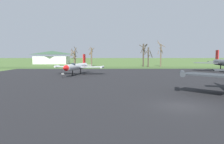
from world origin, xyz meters
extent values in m
plane|color=#4C6B33|center=(0.00, 0.00, 0.00)|extent=(600.00, 600.00, 0.00)
cube|color=black|center=(0.00, 18.78, 0.03)|extent=(71.58, 62.59, 0.05)
cube|color=#3F5B2B|center=(0.00, 56.07, 0.03)|extent=(131.58, 12.00, 0.06)
cylinder|color=silver|center=(-13.51, 29.34, 1.87)|extent=(3.64, 11.36, 1.31)
cone|color=red|center=(-14.86, 23.00, 1.87)|extent=(1.52, 1.85, 1.20)
cylinder|color=black|center=(-12.27, 35.14, 1.87)|extent=(1.05, 0.89, 0.92)
ellipsoid|color=#19232D|center=(-13.96, 27.22, 2.23)|extent=(1.05, 1.98, 0.99)
cube|color=silver|center=(-16.30, 30.93, 1.78)|extent=(5.29, 4.54, 0.12)
cube|color=silver|center=(-10.31, 29.65, 1.78)|extent=(5.11, 3.00, 0.12)
cylinder|color=silver|center=(-18.56, 31.88, 1.78)|extent=(0.91, 2.15, 0.49)
cylinder|color=silver|center=(-7.86, 29.59, 1.78)|extent=(0.91, 2.15, 0.49)
cube|color=red|center=(-12.43, 34.37, 3.59)|extent=(0.47, 1.50, 2.12)
cube|color=silver|center=(-13.55, 34.52, 1.97)|extent=(1.94, 1.55, 0.12)
cube|color=silver|center=(-11.35, 34.05, 1.97)|extent=(1.94, 1.55, 0.12)
cylinder|color=black|center=(-14.03, 26.90, 0.61)|extent=(0.17, 0.17, 1.22)
cylinder|color=black|center=(-12.99, 31.78, 0.61)|extent=(0.17, 0.17, 1.22)
cylinder|color=black|center=(-15.05, 22.36, 0.34)|extent=(0.08, 0.08, 0.68)
cube|color=white|center=(-15.05, 22.36, 0.84)|extent=(0.59, 0.33, 0.36)
cylinder|color=black|center=(25.05, 44.58, 2.40)|extent=(1.31, 1.10, 1.17)
cube|color=#565B60|center=(20.34, 39.93, 2.27)|extent=(6.67, 6.28, 0.16)
cube|color=red|center=(24.87, 43.51, 4.55)|extent=(0.55, 2.15, 2.64)
cube|color=#565B60|center=(23.50, 43.71, 2.52)|extent=(2.32, 1.88, 0.16)
cube|color=#565B60|center=(26.23, 43.26, 2.52)|extent=(2.32, 1.88, 0.16)
cylinder|color=black|center=(24.32, 40.25, 0.78)|extent=(0.22, 0.22, 1.56)
cube|color=#33383D|center=(4.80, 5.19, 2.28)|extent=(5.82, 6.00, 0.16)
cylinder|color=#33383D|center=(2.39, 6.79, 2.28)|extent=(1.39, 2.75, 0.63)
cube|color=#33383D|center=(8.22, 8.82, 2.53)|extent=(2.52, 2.13, 0.16)
cylinder|color=#42382D|center=(-19.48, 63.12, 2.94)|extent=(0.51, 0.51, 5.88)
cylinder|color=#42382D|center=(-19.05, 62.58, 6.40)|extent=(1.32, 1.11, 2.44)
cylinder|color=#42382D|center=(-19.84, 64.06, 3.60)|extent=(2.04, 0.95, 1.18)
cylinder|color=#42382D|center=(-20.09, 62.47, 5.59)|extent=(1.64, 1.55, 2.46)
cylinder|color=brown|center=(-19.26, 60.41, 2.84)|extent=(0.48, 0.48, 5.68)
cylinder|color=brown|center=(-19.96, 61.05, 5.10)|extent=(1.60, 1.71, 2.12)
cylinder|color=brown|center=(-19.16, 61.06, 6.16)|extent=(1.53, 0.44, 2.17)
cylinder|color=brown|center=(-19.37, 59.30, 4.00)|extent=(2.39, 0.49, 1.94)
cylinder|color=brown|center=(-20.18, 60.16, 5.09)|extent=(0.78, 2.02, 1.19)
cylinder|color=brown|center=(-19.63, 59.62, 5.63)|extent=(1.74, 0.97, 1.20)
cylinder|color=brown|center=(-13.28, 63.94, 3.62)|extent=(0.53, 0.53, 7.24)
cylinder|color=brown|center=(-13.36, 64.89, 5.93)|extent=(2.14, 0.44, 2.76)
cylinder|color=brown|center=(-13.47, 64.61, 5.21)|extent=(1.56, 0.66, 1.63)
cylinder|color=brown|center=(-14.00, 64.16, 6.96)|extent=(0.67, 1.62, 1.34)
cylinder|color=#42382D|center=(6.71, 64.17, 4.38)|extent=(0.56, 0.56, 8.76)
cylinder|color=#42382D|center=(6.13, 63.06, 7.56)|extent=(2.45, 1.44, 1.70)
cylinder|color=#42382D|center=(7.19, 63.93, 5.74)|extent=(0.73, 1.19, 1.74)
cylinder|color=#42382D|center=(7.51, 64.64, 8.13)|extent=(1.18, 1.80, 1.15)
cylinder|color=#42382D|center=(7.45, 64.87, 7.37)|extent=(1.80, 1.86, 2.80)
cylinder|color=#42382D|center=(6.13, 64.65, 6.14)|extent=(1.27, 1.47, 2.02)
cylinder|color=#42382D|center=(7.83, 59.76, 3.62)|extent=(0.48, 0.48, 7.24)
cylinder|color=#42382D|center=(7.43, 60.71, 5.80)|extent=(2.09, 1.02, 2.59)
cylinder|color=#42382D|center=(7.44, 59.04, 5.06)|extent=(1.66, 1.00, 2.05)
cylinder|color=#42382D|center=(8.69, 59.12, 4.79)|extent=(1.59, 2.01, 2.62)
cylinder|color=brown|center=(13.25, 63.22, 4.28)|extent=(0.46, 0.46, 8.56)
cylinder|color=brown|center=(13.67, 62.88, 5.73)|extent=(0.97, 1.13, 1.62)
cylinder|color=brown|center=(13.05, 61.77, 8.24)|extent=(3.02, 0.58, 1.82)
cylinder|color=brown|center=(12.96, 62.64, 6.50)|extent=(1.38, 0.82, 1.78)
cylinder|color=brown|center=(12.37, 63.57, 5.47)|extent=(0.95, 1.94, 1.37)
cylinder|color=brown|center=(12.54, 62.67, 8.49)|extent=(1.40, 1.70, 2.92)
cube|color=silver|center=(-35.47, 89.70, 1.89)|extent=(16.12, 10.37, 3.78)
pyramid|color=#38563D|center=(-35.47, 89.70, 5.62)|extent=(16.93, 10.89, 1.83)
camera|label=1|loc=(-6.02, -17.85, 4.43)|focal=34.09mm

